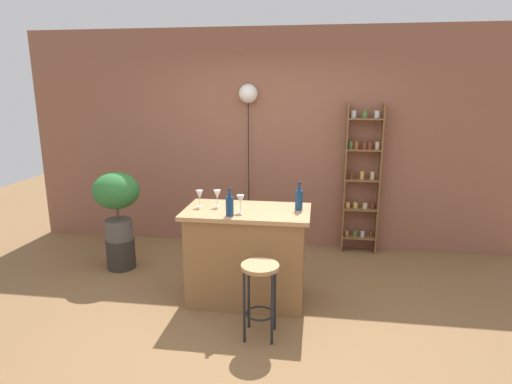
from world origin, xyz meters
name	(u,v)px	position (x,y,z in m)	size (l,w,h in m)	color
ground	(242,313)	(0.00, 0.00, 0.00)	(12.00, 12.00, 0.00)	brown
back_wall	(268,140)	(0.00, 1.95, 1.40)	(6.40, 0.10, 2.80)	#8C5642
kitchen_counter	(247,255)	(0.00, 0.30, 0.47)	(1.21, 0.68, 0.93)	olive
bar_stool	(260,284)	(0.21, -0.34, 0.48)	(0.32, 0.32, 0.65)	black
spice_shelf	(362,177)	(1.21, 1.79, 0.98)	(0.44, 0.18, 1.89)	brown
plant_stool	(121,253)	(-1.60, 0.84, 0.18)	(0.33, 0.33, 0.35)	#2D2823
potted_plant	(117,197)	(-1.60, 0.84, 0.85)	(0.53, 0.48, 0.80)	#514C47
bottle_soda_blue	(230,205)	(-0.12, 0.08, 1.03)	(0.07, 0.07, 0.26)	navy
bottle_spirits_clear	(299,199)	(0.49, 0.37, 1.03)	(0.07, 0.07, 0.27)	navy
wine_glass_left	(217,195)	(-0.31, 0.38, 1.05)	(0.07, 0.07, 0.16)	silver
wine_glass_center	(240,200)	(-0.05, 0.21, 1.05)	(0.07, 0.07, 0.16)	silver
wine_glass_right	(200,195)	(-0.48, 0.34, 1.05)	(0.07, 0.07, 0.16)	silver
pendant_globe_light	(248,95)	(-0.24, 1.84, 1.97)	(0.24, 0.24, 2.11)	black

